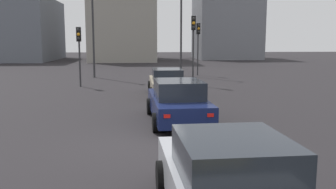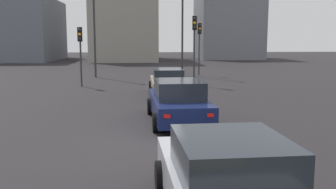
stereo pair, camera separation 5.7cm
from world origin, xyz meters
TOP-DOWN VIEW (x-y plane):
  - ground_plane at (0.00, 0.00)m, footprint 160.00×160.00m
  - car_beige_left_lead at (9.42, -1.56)m, footprint 4.64×1.94m
  - car_navy_left_second at (2.90, -1.46)m, footprint 4.85×2.19m
  - car_silver_left_third at (-4.74, -1.46)m, footprint 4.44×2.21m
  - traffic_light_near_left at (13.77, -3.63)m, footprint 0.32×0.29m
  - traffic_light_near_right at (13.64, 3.67)m, footprint 0.32×0.28m
  - traffic_light_far_left at (20.59, -5.06)m, footprint 0.33×0.31m
  - street_lamp_kerbside at (19.50, 3.44)m, footprint 0.56×0.36m
  - street_lamp_far at (20.50, -3.61)m, footprint 0.56×0.36m
  - building_facade_left at (48.26, -14.00)m, footprint 10.19×9.47m
  - building_facade_center at (45.31, 2.00)m, footprint 14.74×9.08m
  - building_facade_right at (46.18, 16.00)m, footprint 15.72×7.69m

SIDE VIEW (x-z plane):
  - ground_plane at x=0.00m, z-range -0.20..0.00m
  - car_beige_left_lead at x=9.42m, z-range -0.02..1.43m
  - car_silver_left_third at x=-4.74m, z-range -0.02..1.48m
  - car_navy_left_second at x=2.90m, z-range -0.03..1.52m
  - traffic_light_near_right at x=13.64m, z-range 0.83..4.60m
  - traffic_light_far_left at x=20.59m, z-range 0.94..5.28m
  - traffic_light_near_left at x=13.77m, z-range 0.97..5.46m
  - building_facade_right at x=46.18m, z-range 0.00..8.87m
  - building_facade_left at x=48.26m, z-range 0.00..9.67m
  - street_lamp_far at x=20.50m, z-range 0.68..9.54m
  - street_lamp_kerbside at x=19.50m, z-range 0.68..9.64m
  - building_facade_center at x=45.31m, z-range 0.00..12.07m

